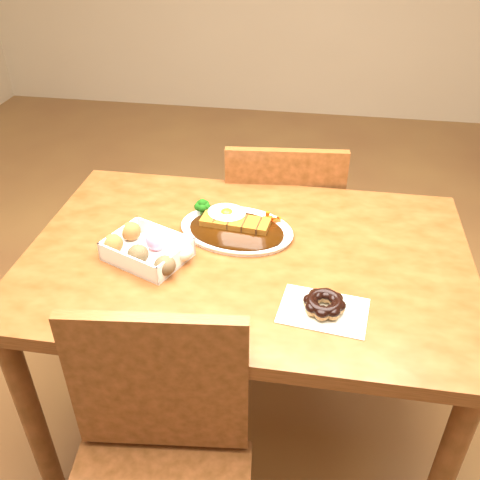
# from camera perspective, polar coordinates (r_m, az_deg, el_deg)

# --- Properties ---
(ground) EXTENTS (6.00, 6.00, 0.00)m
(ground) POSITION_cam_1_polar(r_m,az_deg,el_deg) (1.99, 0.61, -19.18)
(ground) COLOR brown
(ground) RESTS_ON ground
(table) EXTENTS (1.20, 0.80, 0.75)m
(table) POSITION_cam_1_polar(r_m,az_deg,el_deg) (1.51, 0.76, -4.42)
(table) COLOR #4A290E
(table) RESTS_ON ground
(chair_far) EXTENTS (0.46, 0.46, 0.87)m
(chair_far) POSITION_cam_1_polar(r_m,az_deg,el_deg) (2.04, 4.47, 1.02)
(chair_far) COLOR #4A290E
(chair_far) RESTS_ON ground
(katsu_curry_plate) EXTENTS (0.36, 0.28, 0.06)m
(katsu_curry_plate) POSITION_cam_1_polar(r_m,az_deg,el_deg) (1.53, -0.54, 1.46)
(katsu_curry_plate) COLOR white
(katsu_curry_plate) RESTS_ON table
(donut_box) EXTENTS (0.25, 0.22, 0.06)m
(donut_box) POSITION_cam_1_polar(r_m,az_deg,el_deg) (1.44, -9.87, -0.89)
(donut_box) COLOR white
(donut_box) RESTS_ON table
(pon_de_ring) EXTENTS (0.22, 0.17, 0.04)m
(pon_de_ring) POSITION_cam_1_polar(r_m,az_deg,el_deg) (1.27, 8.97, -6.82)
(pon_de_ring) COLOR silver
(pon_de_ring) RESTS_ON table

